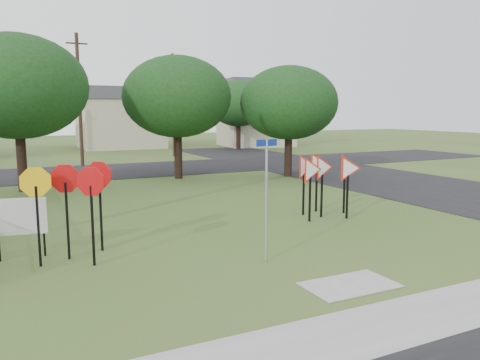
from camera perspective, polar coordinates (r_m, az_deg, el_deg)
name	(u,v)px	position (r m, az deg, el deg)	size (l,w,h in m)	color
ground	(290,255)	(12.46, 6.17, -9.10)	(140.00, 140.00, 0.00)	#38541F
sidewalk	(414,318)	(9.40, 20.45, -15.44)	(30.00, 1.60, 0.02)	gray
planting_strip	(472,347)	(8.71, 26.45, -17.79)	(30.00, 0.80, 0.02)	#38541F
street_right	(377,178)	(27.44, 16.31, 0.19)	(8.00, 50.00, 0.02)	black
street_far	(124,170)	(30.93, -13.97, 1.16)	(60.00, 8.00, 0.02)	black
curb_pad	(350,285)	(10.62, 13.25, -12.36)	(2.00, 1.20, 0.02)	gray
street_name_sign	(266,193)	(11.47, 3.22, -1.58)	(0.63, 0.13, 3.06)	#9DA0A6
stop_sign_cluster	(74,189)	(12.29, -19.61, -1.07)	(2.26, 1.68, 2.45)	black
yield_sign_cluster	(325,170)	(16.89, 10.27, 1.23)	(2.89, 1.61, 2.28)	black
info_board	(20,219)	(13.09, -25.19, -4.28)	(1.25, 0.26, 1.57)	black
far_pole_a	(79,99)	(34.33, -18.99, 9.32)	(1.40, 0.24, 9.00)	#3E2A1C
far_pole_b	(173,104)	(40.00, -8.14, 9.11)	(1.40, 0.24, 8.50)	#3E2A1C
house_mid	(120,118)	(51.10, -14.47, 7.39)	(8.40, 8.40, 6.20)	beige
house_right	(255,113)	(52.09, 1.86, 8.21)	(8.30, 8.30, 7.20)	beige
tree_near_left	(17,87)	(24.06, -25.56, 10.21)	(6.40, 6.40, 7.27)	black
tree_near_mid	(177,97)	(26.41, -7.67, 10.00)	(6.00, 6.00, 6.80)	black
tree_near_right	(289,103)	(27.16, 5.99, 9.32)	(5.60, 5.60, 6.33)	black
tree_far_right	(238,104)	(46.72, -0.20, 9.30)	(6.00, 6.00, 6.80)	black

